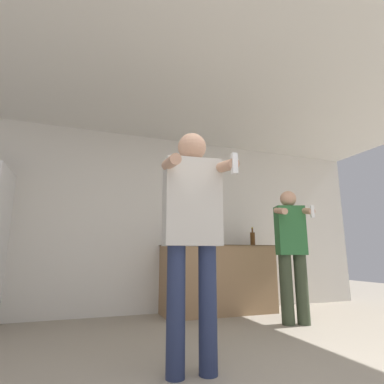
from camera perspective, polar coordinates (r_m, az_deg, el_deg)
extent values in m
cube|color=silver|center=(4.44, -6.68, -5.55)|extent=(7.00, 0.06, 2.55)
cube|color=silver|center=(3.48, -0.35, 18.93)|extent=(7.00, 3.42, 0.05)
cube|color=#997551|center=(4.40, 5.02, -16.16)|extent=(1.57, 0.56, 0.92)
cube|color=brown|center=(4.39, 4.91, -10.11)|extent=(1.60, 0.59, 0.01)
cylinder|color=black|center=(4.40, 3.73, -8.47)|extent=(0.08, 0.08, 0.25)
cylinder|color=black|center=(4.41, 3.70, -6.35)|extent=(0.03, 0.03, 0.08)
sphere|color=black|center=(4.42, 3.70, -5.84)|extent=(0.03, 0.03, 0.03)
cylinder|color=#563314|center=(4.30, 0.36, -8.34)|extent=(0.06, 0.06, 0.26)
cylinder|color=#563314|center=(4.31, 0.36, -6.13)|extent=(0.02, 0.02, 0.07)
sphere|color=#B29933|center=(4.32, 0.36, -5.65)|extent=(0.03, 0.03, 0.03)
cylinder|color=#563314|center=(4.71, 11.48, -8.78)|extent=(0.07, 0.07, 0.20)
cylinder|color=#563314|center=(4.72, 11.41, -7.16)|extent=(0.03, 0.03, 0.07)
sphere|color=#B29933|center=(4.72, 11.40, -6.75)|extent=(0.03, 0.03, 0.03)
cylinder|color=navy|center=(2.20, -3.10, -21.44)|extent=(0.13, 0.13, 0.86)
cylinder|color=navy|center=(2.26, 3.01, -21.20)|extent=(0.13, 0.13, 0.86)
cube|color=beige|center=(2.23, 0.00, -1.95)|extent=(0.43, 0.24, 0.64)
sphere|color=tan|center=(2.34, 0.00, 8.50)|extent=(0.22, 0.22, 0.22)
cylinder|color=tan|center=(2.08, -4.07, 5.66)|extent=(0.11, 0.38, 0.14)
cylinder|color=tan|center=(2.18, 6.25, 4.87)|extent=(0.11, 0.38, 0.14)
cube|color=white|center=(2.01, 8.08, 5.40)|extent=(0.04, 0.04, 0.14)
cylinder|color=#38422D|center=(3.89, 17.55, -17.22)|extent=(0.15, 0.15, 0.79)
cylinder|color=#38422D|center=(3.95, 20.17, -16.96)|extent=(0.15, 0.15, 0.79)
cube|color=#2D6B38|center=(3.91, 18.20, -6.96)|extent=(0.38, 0.29, 0.59)
sphere|color=tan|center=(3.96, 17.83, -1.25)|extent=(0.20, 0.20, 0.20)
cylinder|color=tan|center=(3.73, 16.51, -3.47)|extent=(0.16, 0.33, 0.13)
cylinder|color=tan|center=(3.85, 20.99, -3.40)|extent=(0.16, 0.33, 0.13)
cube|color=white|center=(3.71, 21.93, -3.46)|extent=(0.05, 0.05, 0.14)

